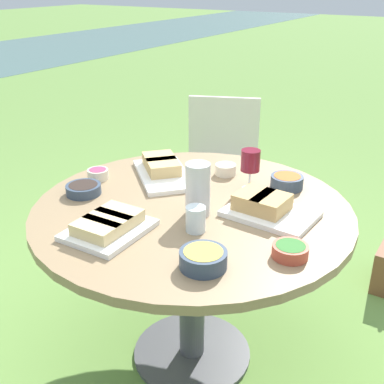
{
  "coord_description": "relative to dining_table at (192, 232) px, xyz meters",
  "views": [
    {
      "loc": [
        -1.43,
        -0.89,
        1.57
      ],
      "look_at": [
        0.0,
        0.0,
        0.81
      ],
      "focal_mm": 45.0,
      "sensor_mm": 36.0,
      "label": 1
    }
  ],
  "objects": [
    {
      "name": "platter_charcuterie",
      "position": [
        0.2,
        0.28,
        0.15
      ],
      "size": [
        0.42,
        0.43,
        0.07
      ],
      "color": "white",
      "rests_on": "dining_table"
    },
    {
      "name": "platter_sandwich_side",
      "position": [
        0.08,
        -0.27,
        0.15
      ],
      "size": [
        0.24,
        0.34,
        0.08
      ],
      "color": "white",
      "rests_on": "dining_table"
    },
    {
      "name": "bowl_roasted_veg",
      "position": [
        0.36,
        -0.25,
        0.15
      ],
      "size": [
        0.14,
        0.14,
        0.06
      ],
      "color": "#334256",
      "rests_on": "dining_table"
    },
    {
      "name": "bowl_olives",
      "position": [
        -0.14,
        0.44,
        0.14
      ],
      "size": [
        0.14,
        0.14,
        0.04
      ],
      "color": "#334256",
      "rests_on": "dining_table"
    },
    {
      "name": "dining_table",
      "position": [
        0.0,
        0.0,
        0.0
      ],
      "size": [
        1.24,
        1.24,
        0.75
      ],
      "color": "#4C4C51",
      "rests_on": "ground_plane"
    },
    {
      "name": "ground_plane",
      "position": [
        0.0,
        0.0,
        -0.63
      ],
      "size": [
        40.0,
        40.0,
        0.0
      ],
      "primitive_type": "plane",
      "color": "#668E42"
    },
    {
      "name": "bowl_salad",
      "position": [
        -0.15,
        -0.46,
        0.14
      ],
      "size": [
        0.12,
        0.12,
        0.04
      ],
      "color": "#B74733",
      "rests_on": "dining_table"
    },
    {
      "name": "water_pitcher",
      "position": [
        -0.04,
        -0.05,
        0.22
      ],
      "size": [
        0.1,
        0.09,
        0.2
      ],
      "color": "silver",
      "rests_on": "dining_table"
    },
    {
      "name": "platter_bread_main",
      "position": [
        -0.33,
        0.13,
        0.14
      ],
      "size": [
        0.29,
        0.24,
        0.06
      ],
      "color": "white",
      "rests_on": "dining_table"
    },
    {
      "name": "bowl_dip_red",
      "position": [
        0.01,
        0.49,
        0.14
      ],
      "size": [
        0.09,
        0.09,
        0.05
      ],
      "color": "beige",
      "rests_on": "dining_table"
    },
    {
      "name": "bowl_fries",
      "position": [
        -0.34,
        -0.26,
        0.15
      ],
      "size": [
        0.15,
        0.15,
        0.06
      ],
      "color": "#334256",
      "rests_on": "dining_table"
    },
    {
      "name": "chair_near_right",
      "position": [
        1.03,
        0.43,
        -0.11
      ],
      "size": [
        0.56,
        0.57,
        0.89
      ],
      "color": "beige",
      "rests_on": "ground_plane"
    },
    {
      "name": "bowl_dip_cream",
      "position": [
        0.35,
        0.04,
        0.14
      ],
      "size": [
        0.09,
        0.09,
        0.05
      ],
      "color": "beige",
      "rests_on": "dining_table"
    },
    {
      "name": "cup_water_near",
      "position": [
        -0.16,
        -0.12,
        0.16
      ],
      "size": [
        0.07,
        0.07,
        0.09
      ],
      "color": "silver",
      "rests_on": "dining_table"
    },
    {
      "name": "wine_glass",
      "position": [
        0.26,
        -0.12,
        0.24
      ],
      "size": [
        0.08,
        0.08,
        0.17
      ],
      "color": "silver",
      "rests_on": "dining_table"
    }
  ]
}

